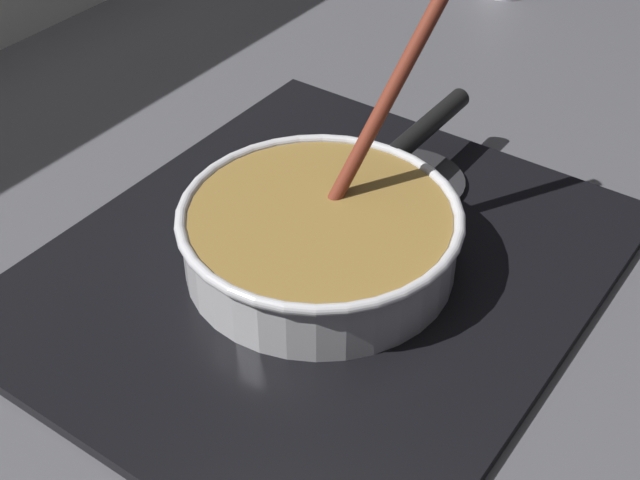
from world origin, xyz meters
name	(u,v)px	position (x,y,z in m)	size (l,w,h in m)	color
ground	(408,406)	(0.00, 0.00, -0.02)	(2.40, 1.60, 0.04)	#4C4C51
hob_plate	(320,269)	(0.08, 0.15, 0.01)	(0.56, 0.48, 0.01)	black
burner_ring	(320,261)	(0.08, 0.15, 0.02)	(0.20, 0.20, 0.01)	#592D0C
spare_burner	(408,181)	(0.24, 0.15, 0.01)	(0.12, 0.12, 0.01)	#262628
cooking_pan	(322,234)	(0.08, 0.15, 0.05)	(0.41, 0.27, 0.24)	silver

